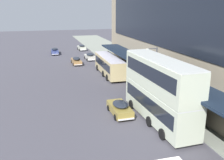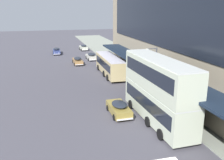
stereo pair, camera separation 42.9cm
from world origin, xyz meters
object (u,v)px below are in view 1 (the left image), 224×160
transit_bus_kerbside_rear (109,64)px  sedan_lead_near (76,61)px  sedan_trailing_near (120,108)px  sedan_trailing_mid (90,56)px  sedan_lead_mid (55,51)px  transit_bus_kerbside_front (159,88)px  sedan_oncoming_front (82,47)px  street_lamp (155,70)px

transit_bus_kerbside_rear → sedan_lead_near: bearing=112.8°
sedan_trailing_near → sedan_trailing_mid: size_ratio=0.95×
transit_bus_kerbside_rear → sedan_lead_mid: size_ratio=2.20×
sedan_lead_near → transit_bus_kerbside_rear: bearing=-67.2°
transit_bus_kerbside_front → transit_bus_kerbside_rear: 18.72m
transit_bus_kerbside_front → transit_bus_kerbside_rear: (0.17, 18.65, -1.62)m
sedan_lead_mid → sedan_oncoming_front: size_ratio=1.15×
sedan_lead_mid → sedan_oncoming_front: sedan_lead_mid is taller
transit_bus_kerbside_front → sedan_oncoming_front: size_ratio=2.59×
sedan_trailing_near → street_lamp: street_lamp is taller
sedan_lead_mid → street_lamp: street_lamp is taller
transit_bus_kerbside_front → sedan_trailing_mid: bearing=90.8°
transit_bus_kerbside_front → street_lamp: bearing=68.9°
sedan_lead_mid → sedan_trailing_mid: 11.59m
transit_bus_kerbside_rear → sedan_oncoming_front: 26.78m
transit_bus_kerbside_front → transit_bus_kerbside_rear: bearing=89.5°
transit_bus_kerbside_rear → sedan_lead_mid: 24.10m
sedan_oncoming_front → sedan_lead_near: bearing=-103.0°
sedan_trailing_near → street_lamp: (5.24, 2.88, 3.15)m
sedan_lead_mid → sedan_trailing_near: sedan_trailing_near is taller
transit_bus_kerbside_rear → sedan_oncoming_front: (-0.26, 26.76, -1.07)m
sedan_trailing_mid → street_lamp: 27.11m
sedan_trailing_near → sedan_oncoming_front: sedan_trailing_near is taller
sedan_trailing_near → sedan_oncoming_front: (3.06, 42.86, -0.01)m
sedan_trailing_near → street_lamp: size_ratio=0.68×
sedan_lead_near → sedan_oncoming_front: sedan_oncoming_front is taller
sedan_lead_mid → sedan_trailing_near: 39.19m
sedan_lead_mid → sedan_trailing_mid: (6.95, -9.27, -0.00)m
sedan_oncoming_front → sedan_lead_mid: bearing=-151.9°
sedan_trailing_near → transit_bus_kerbside_rear: bearing=78.3°
sedan_lead_near → sedan_lead_mid: 13.42m
sedan_oncoming_front → sedan_trailing_near: bearing=-94.1°
sedan_trailing_mid → sedan_oncoming_front: bearing=88.4°
sedan_lead_mid → sedan_oncoming_front: bearing=28.1°
transit_bus_kerbside_front → sedan_lead_near: bearing=98.0°
sedan_lead_near → sedan_trailing_near: (0.83, -25.98, 0.02)m
sedan_lead_mid → street_lamp: 37.43m
sedan_lead_near → sedan_oncoming_front: 17.33m
transit_bus_kerbside_front → sedan_lead_mid: bearing=100.1°
sedan_oncoming_front → sedan_trailing_mid: size_ratio=0.94×
transit_bus_kerbside_front → sedan_lead_near: transit_bus_kerbside_front is taller
transit_bus_kerbside_rear → street_lamp: size_ratio=1.71×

